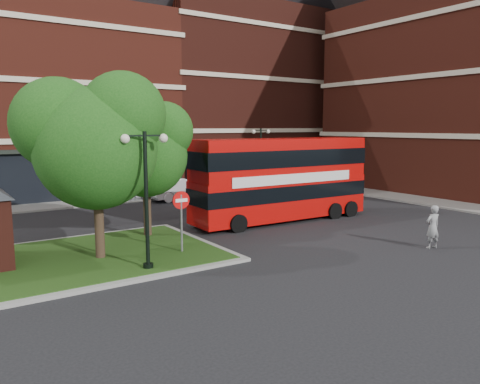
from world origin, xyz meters
TOP-DOWN VIEW (x-y plane):
  - ground at (0.00, 0.00)m, footprint 120.00×120.00m
  - pavement_far at (0.00, 16.50)m, footprint 44.00×3.00m
  - pavement_side at (16.50, 2.00)m, footprint 3.00×28.00m
  - terrace_far_right at (14.00, 24.00)m, footprint 18.00×12.00m
  - traffic_island at (-8.00, 3.00)m, footprint 12.60×7.60m
  - tree_island_west at (-6.60, 2.58)m, footprint 5.40×4.71m
  - tree_island_east at (-3.58, 5.06)m, footprint 4.46×3.90m
  - lamp_island at (-5.50, 0.20)m, footprint 1.72×0.36m
  - lamp_far_left at (2.00, 14.50)m, footprint 1.72×0.36m
  - lamp_far_right at (10.00, 14.50)m, footprint 1.72×0.36m
  - bus at (4.20, 4.71)m, footprint 10.41×2.62m
  - woman at (5.85, -3.50)m, footprint 0.75×0.57m
  - car_silver at (0.40, 15.87)m, footprint 3.80×1.89m
  - car_white at (3.00, 14.50)m, footprint 4.83×1.97m
  - no_entry_sign at (-3.50, 1.50)m, footprint 0.72×0.10m

SIDE VIEW (x-z plane):
  - ground at x=0.00m, z-range 0.00..0.00m
  - pavement_far at x=0.00m, z-range 0.00..0.12m
  - pavement_side at x=16.50m, z-range 0.00..0.12m
  - traffic_island at x=-8.00m, z-range -0.01..0.14m
  - car_silver at x=0.40m, z-range 0.00..1.25m
  - car_white at x=3.00m, z-range 0.00..1.56m
  - woman at x=5.85m, z-range 0.00..1.86m
  - no_entry_sign at x=-3.50m, z-range 0.56..3.16m
  - bus at x=4.20m, z-range 0.62..4.57m
  - lamp_island at x=-5.50m, z-range 0.33..5.33m
  - lamp_far_left at x=2.00m, z-range 0.33..5.33m
  - lamp_far_right at x=10.00m, z-range 0.33..5.33m
  - tree_island_east at x=-3.58m, z-range 1.10..7.39m
  - tree_island_west at x=-6.60m, z-range 1.19..8.40m
  - terrace_far_right at x=14.00m, z-range 0.00..16.00m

